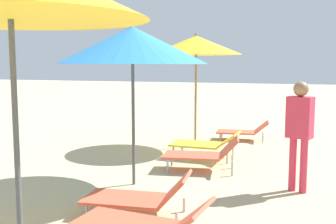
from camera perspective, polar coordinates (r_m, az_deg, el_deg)
name	(u,v)px	position (r m, az deg, el deg)	size (l,w,h in m)	color
lounger_second_shoreside	(142,224)	(4.43, -3.63, -15.42)	(1.53, 0.80, 0.56)	#D8593F
umbrella_third	(132,45)	(6.38, -4.99, 9.28)	(2.34, 2.34, 2.56)	#4C4C51
lounger_third_shoreside	(203,153)	(7.39, 4.94, -5.79)	(1.43, 0.84, 0.63)	#D8593F
lounger_third_inland	(140,196)	(5.28, -3.98, -11.67)	(1.40, 0.76, 0.57)	#D8593F
umbrella_farthest	(196,45)	(9.35, 3.94, 9.30)	(2.09, 2.09, 2.61)	olive
lounger_farthest_shoreside	(244,131)	(10.45, 10.54, -2.59)	(1.34, 0.71, 0.51)	#D8593F
lounger_farthest_inland	(206,143)	(8.33, 5.34, -4.36)	(1.37, 0.70, 0.57)	yellow
person_walking_far	(300,125)	(6.36, 17.94, -1.80)	(0.41, 0.33, 1.67)	#D8334C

